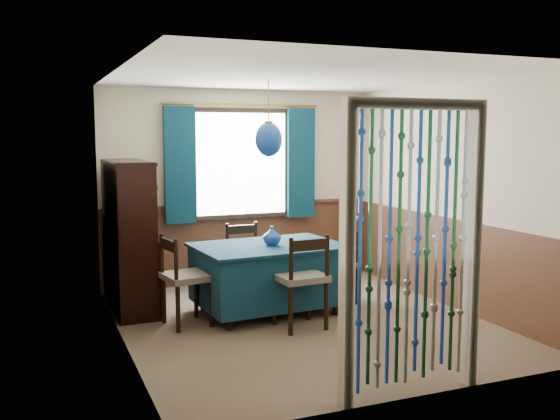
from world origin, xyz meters
name	(u,v)px	position (x,y,z in m)	size (l,w,h in m)	color
floor	(303,322)	(0.00, 0.00, 0.00)	(4.00, 4.00, 0.00)	brown
ceiling	(304,76)	(0.00, 0.00, 2.50)	(4.00, 4.00, 0.00)	silver
wall_back	(240,187)	(0.00, 2.00, 1.25)	(3.60, 3.60, 0.00)	beige
wall_front	(418,230)	(0.00, -2.00, 1.25)	(3.60, 3.60, 0.00)	beige
wall_left	(121,210)	(-1.80, 0.00, 1.25)	(4.00, 4.00, 0.00)	beige
wall_right	(450,195)	(1.80, 0.00, 1.25)	(4.00, 4.00, 0.00)	beige
wainscot_back	(241,243)	(0.00, 1.99, 0.50)	(3.60, 3.60, 0.00)	#4C2C1C
wainscot_front	(414,331)	(0.00, -1.99, 0.50)	(3.60, 3.60, 0.00)	#4C2C1C
wainscot_left	(125,291)	(-1.79, 0.00, 0.50)	(4.00, 4.00, 0.00)	#4C2C1C
wainscot_right	(447,261)	(1.79, 0.00, 0.50)	(4.00, 4.00, 0.00)	#4C2C1C
window	(241,164)	(0.00, 1.95, 1.55)	(1.32, 0.12, 1.42)	black
doorway	(413,256)	(0.00, -1.94, 1.05)	(1.16, 0.12, 2.18)	silver
dining_table	(269,273)	(-0.20, 0.46, 0.43)	(1.63, 1.18, 0.75)	#0C2D3F
chair_near	(301,279)	(-0.10, -0.18, 0.51)	(0.50, 0.48, 0.96)	black
chair_far	(246,259)	(-0.23, 1.10, 0.47)	(0.45, 0.43, 0.89)	black
chair_left	(184,278)	(-1.15, 0.36, 0.49)	(0.51, 0.52, 0.93)	black
chair_right	(340,263)	(0.73, 0.58, 0.45)	(0.44, 0.46, 0.84)	black
sideboard	(130,257)	(-1.56, 1.20, 0.58)	(0.46, 1.26, 1.64)	black
pendant_lamp	(269,139)	(-0.20, 0.46, 1.87)	(0.29, 0.29, 0.81)	olive
vase_table	(272,236)	(-0.17, 0.43, 0.84)	(0.18, 0.18, 0.19)	navy
bowl_shelf	(137,208)	(-1.50, 0.95, 1.15)	(0.21, 0.21, 0.05)	beige
vase_sideboard	(130,222)	(-1.50, 1.51, 0.92)	(0.19, 0.19, 0.20)	beige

